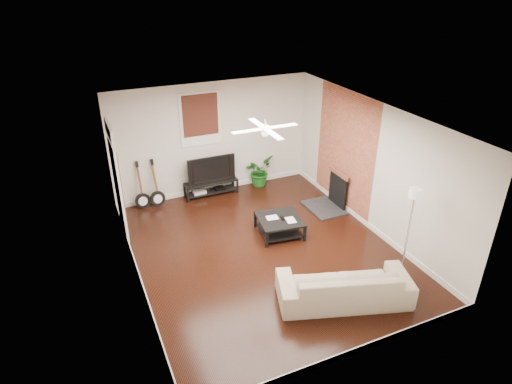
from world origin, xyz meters
The scene contains 14 objects.
room centered at (0.00, 0.00, 1.40)m, with size 5.01×6.01×2.81m.
brick_accent centered at (2.49, 1.00, 1.40)m, with size 0.02×2.20×2.80m, color #AF5038.
fireplace centered at (2.20, 1.00, 0.46)m, with size 0.80×1.10×0.92m, color black.
window_back centered at (-0.30, 2.97, 1.95)m, with size 1.00×0.06×1.30m, color #3E1511.
door_left centered at (-2.46, 1.90, 1.25)m, with size 0.08×1.00×2.50m, color white.
tv_stand centered at (-0.18, 2.78, 0.19)m, with size 1.34×0.36×0.38m, color black.
tv centered at (-0.18, 2.80, 0.72)m, with size 1.20×0.16×0.69m, color black.
coffee_table centered at (0.57, 0.45, 0.19)m, with size 0.90×0.90×0.38m, color black.
sofa centered at (0.62, -1.90, 0.33)m, with size 2.25×0.88×0.66m, color tan.
floor_lamp centered at (1.97, -1.80, 0.92)m, with size 0.30×0.30×1.84m, color white, non-canonical shape.
potted_plant centered at (1.16, 2.82, 0.39)m, with size 0.71×0.62×0.79m, color #1A5B1A.
guitar_left centered at (-1.90, 2.75, 0.59)m, with size 0.37×0.26×1.18m, color black, non-canonical shape.
guitar_right centered at (-1.55, 2.72, 0.59)m, with size 0.37×0.26×1.18m, color black, non-canonical shape.
ceiling_fan centered at (0.00, 0.00, 2.60)m, with size 1.24×1.24×0.32m, color white, non-canonical shape.
Camera 1 is at (-3.15, -6.70, 5.12)m, focal length 30.69 mm.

